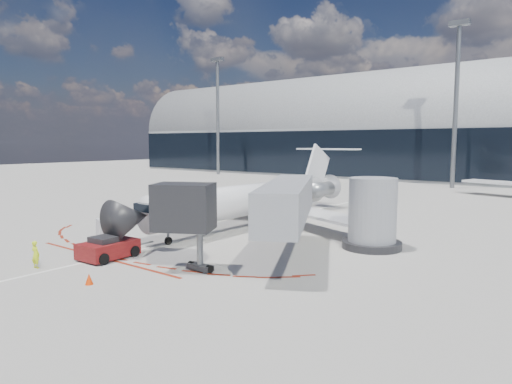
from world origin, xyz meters
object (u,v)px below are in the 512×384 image
Objects in this scene: pushback_tug at (108,248)px; regional_jet at (257,198)px; uld_container at (108,231)px; ramp_worker at (36,254)px.

regional_jet is at bearing 85.82° from pushback_tug.
regional_jet is 13.17m from uld_container.
regional_jet is at bearing -101.58° from ramp_worker.
uld_container is (-3.58, -12.59, -1.46)m from regional_jet.
ramp_worker is at bearing -48.87° from uld_container.
ramp_worker is 0.67× the size of uld_container.
regional_jet is 11.87× the size of uld_container.
pushback_tug is 4.08m from ramp_worker.
uld_container reaches higher than ramp_worker.
uld_container is at bearing -105.86° from regional_jet.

